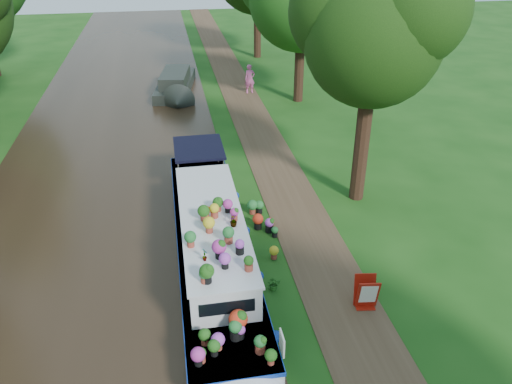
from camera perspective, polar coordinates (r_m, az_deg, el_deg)
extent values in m
plane|color=#164310|center=(16.90, 2.70, -6.69)|extent=(100.00, 100.00, 0.00)
cube|color=black|center=(16.82, -17.91, -8.47)|extent=(10.00, 100.00, 0.02)
cube|color=#463220|center=(17.16, 6.63, -6.19)|extent=(2.20, 100.00, 0.03)
cube|color=silver|center=(16.65, -5.13, -5.73)|extent=(2.20, 12.00, 0.75)
cube|color=#10339B|center=(16.47, -5.18, -4.83)|extent=(2.24, 12.04, 0.12)
cube|color=silver|center=(15.49, -4.98, -4.66)|extent=(1.80, 7.00, 1.05)
cube|color=silver|center=(15.19, -5.07, -2.92)|extent=(1.90, 7.10, 0.06)
cube|color=black|center=(15.53, -1.64, -4.11)|extent=(0.03, 6.40, 0.38)
cube|color=black|center=(15.41, -8.36, -4.73)|extent=(0.03, 6.40, 0.38)
cube|color=black|center=(19.67, -6.58, 5.02)|extent=(1.90, 2.40, 0.10)
cube|color=white|center=(12.25, 2.98, -16.86)|extent=(0.04, 0.45, 0.55)
imported|color=#184813|center=(13.24, -5.90, -7.15)|extent=(0.15, 0.21, 0.38)
imported|color=#184813|center=(14.58, -2.59, -3.29)|extent=(0.21, 0.21, 0.38)
cylinder|color=black|center=(19.34, 11.98, 5.28)|extent=(0.56, 0.56, 4.55)
sphere|color=black|center=(18.16, 13.29, 16.77)|extent=(4.80, 4.80, 4.80)
sphere|color=black|center=(17.75, 17.60, 19.14)|extent=(3.60, 3.60, 3.60)
sphere|color=black|center=(18.49, 9.98, 19.58)|extent=(3.84, 3.84, 3.84)
cylinder|color=black|center=(30.43, 4.96, 13.81)|extent=(0.56, 0.56, 3.85)
cylinder|color=black|center=(40.75, 0.16, 18.04)|extent=(0.56, 0.56, 4.20)
cube|color=#232722|center=(33.11, -9.20, 11.93)|extent=(2.95, 6.43, 0.62)
cube|color=#232722|center=(32.43, -9.26, 12.80)|extent=(2.12, 3.82, 0.72)
cube|color=#9E170B|center=(15.04, 12.29, -12.50)|extent=(0.60, 0.52, 0.03)
cube|color=#9E170B|center=(14.65, 12.65, -11.39)|extent=(0.64, 0.33, 0.98)
cube|color=#9E170B|center=(14.82, 12.32, -10.81)|extent=(0.64, 0.33, 0.98)
cube|color=white|center=(14.59, 12.73, -11.34)|extent=(0.49, 0.23, 0.68)
imported|color=#E65F85|center=(32.02, -0.71, 12.81)|extent=(0.68, 0.47, 1.77)
imported|color=#2A691F|center=(15.18, 2.07, -10.43)|extent=(0.41, 0.36, 0.43)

